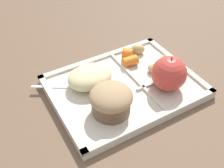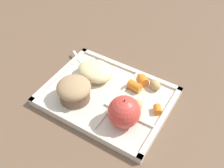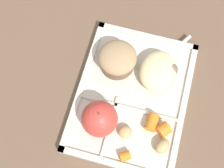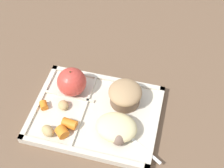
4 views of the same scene
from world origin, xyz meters
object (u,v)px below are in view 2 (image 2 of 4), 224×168
green_apple (124,112)px  plastic_fork (86,69)px  bran_muffin (74,90)px  lunch_tray (107,97)px

green_apple → plastic_fork: 0.21m
bran_muffin → lunch_tray: bearing=-141.4°
lunch_tray → bran_muffin: bearing=38.6°
lunch_tray → bran_muffin: bran_muffin is taller
bran_muffin → plastic_fork: (0.04, -0.10, -0.03)m
green_apple → plastic_fork: (0.18, -0.10, -0.04)m
lunch_tray → plastic_fork: lunch_tray is taller
bran_muffin → plastic_fork: 0.11m
green_apple → bran_muffin: green_apple is taller
green_apple → plastic_fork: size_ratio=0.59×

